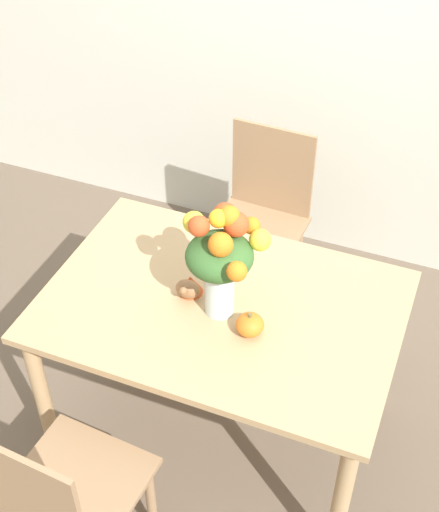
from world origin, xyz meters
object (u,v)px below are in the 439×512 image
object	(u,v)px
flower_vase	(222,256)
dining_chair_far_side	(62,500)
pumpkin	(250,325)
turkey_figurine	(189,286)
dining_chair_near_window	(260,221)

from	to	relation	value
flower_vase	dining_chair_far_side	bearing A→B (deg)	-108.20
pumpkin	dining_chair_far_side	xyz separation A→B (m)	(-0.38, -0.68, -0.30)
pumpkin	turkey_figurine	size ratio (longest dim) A/B	0.79
flower_vase	turkey_figurine	world-z (taller)	flower_vase
turkey_figurine	dining_chair_near_window	world-z (taller)	dining_chair_near_window
flower_vase	dining_chair_near_window	world-z (taller)	flower_vase
flower_vase	dining_chair_far_side	world-z (taller)	flower_vase
dining_chair_near_window	pumpkin	bearing A→B (deg)	-70.92
dining_chair_near_window	dining_chair_far_side	world-z (taller)	same
pumpkin	turkey_figurine	bearing A→B (deg)	159.65
pumpkin	turkey_figurine	xyz separation A→B (m)	(-0.27, 0.10, -0.00)
dining_chair_far_side	flower_vase	bearing A→B (deg)	-104.22
flower_vase	turkey_figurine	bearing A→B (deg)	168.30
flower_vase	turkey_figurine	distance (m)	0.25
pumpkin	flower_vase	bearing A→B (deg)	151.65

